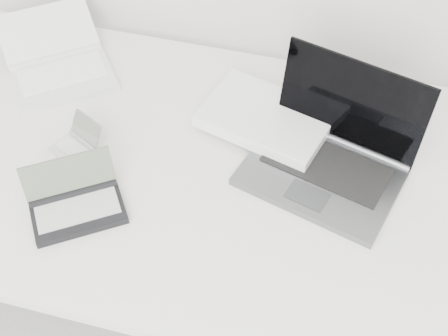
% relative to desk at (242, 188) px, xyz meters
% --- Properties ---
extents(desk, '(1.60, 0.80, 0.73)m').
position_rel_desk_xyz_m(desk, '(0.00, 0.00, 0.00)').
color(desk, white).
rests_on(desk, ground).
extents(laptop_large, '(0.51, 0.40, 0.22)m').
position_rel_desk_xyz_m(laptop_large, '(0.10, 0.11, 0.08)').
color(laptop_large, slate).
rests_on(laptop_large, desk).
extents(netbook_open_white, '(0.37, 0.38, 0.09)m').
position_rel_desk_xyz_m(netbook_open_white, '(-0.52, 0.21, 0.07)').
color(netbook_open_white, white).
rests_on(netbook_open_white, desk).
extents(pda_silver, '(0.12, 0.12, 0.06)m').
position_rel_desk_xyz_m(pda_silver, '(-0.38, -0.02, 0.06)').
color(pda_silver, silver).
rests_on(pda_silver, desk).
extents(palmtop_charcoal, '(0.23, 0.21, 0.10)m').
position_rel_desk_xyz_m(palmtop_charcoal, '(-0.31, -0.18, 0.07)').
color(palmtop_charcoal, black).
rests_on(palmtop_charcoal, desk).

